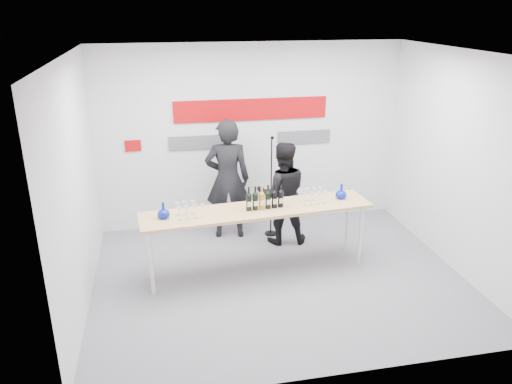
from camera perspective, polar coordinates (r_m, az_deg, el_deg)
ground at (r=7.00m, az=2.62°, el=-9.71°), size 5.00×5.00×0.00m
back_wall at (r=8.25m, az=-0.55°, el=6.38°), size 5.00×0.04×3.00m
signage at (r=8.14m, az=-0.91°, el=8.40°), size 3.38×0.02×0.79m
tasting_table at (r=6.77m, az=0.17°, el=-2.47°), size 3.20×0.89×0.95m
wine_bottles at (r=6.69m, az=1.03°, el=-0.58°), size 0.53×0.12×0.33m
decanter_left at (r=6.53m, az=-10.54°, el=-2.06°), size 0.16×0.16×0.21m
decanter_right at (r=7.17m, az=9.72°, el=0.10°), size 0.16×0.16×0.21m
glasses_left at (r=6.52m, az=-7.72°, el=-2.07°), size 0.38×0.24×0.18m
glasses_right at (r=6.96m, az=6.48°, el=-0.50°), size 0.38×0.25×0.18m
presenter_left at (r=7.83m, az=-3.27°, el=1.44°), size 0.75×0.54×1.93m
presenter_right at (r=7.68m, az=3.00°, el=-0.15°), size 0.85×0.70×1.62m
mic_stand at (r=8.01m, az=1.73°, el=-1.56°), size 0.19×0.19×1.66m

